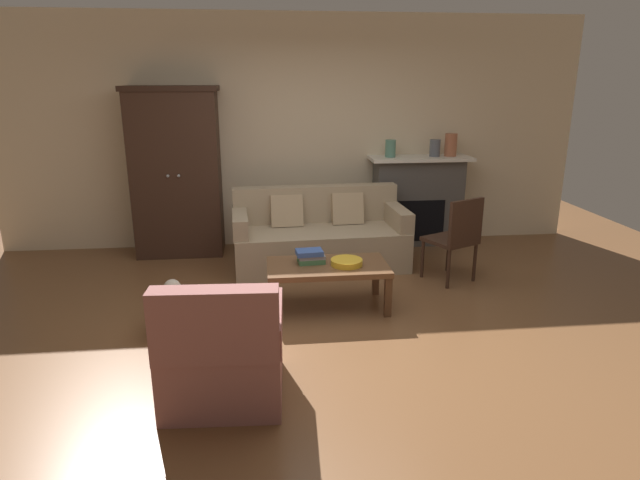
{
  "coord_description": "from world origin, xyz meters",
  "views": [
    {
      "loc": [
        -0.42,
        -4.24,
        2.05
      ],
      "look_at": [
        0.13,
        0.73,
        0.55
      ],
      "focal_mm": 30.37,
      "sensor_mm": 36.0,
      "label": 1
    }
  ],
  "objects": [
    {
      "name": "ground_plane",
      "position": [
        0.0,
        0.0,
        0.0
      ],
      "size": [
        9.6,
        9.6,
        0.0
      ],
      "primitive_type": "plane",
      "color": "brown"
    },
    {
      "name": "back_wall",
      "position": [
        0.0,
        2.55,
        1.4
      ],
      "size": [
        7.2,
        0.1,
        2.8
      ],
      "primitive_type": "cube",
      "color": "beige",
      "rests_on": "ground"
    },
    {
      "name": "fireplace",
      "position": [
        1.55,
        2.3,
        0.57
      ],
      "size": [
        1.26,
        0.48,
        1.12
      ],
      "color": "#4C4947",
      "rests_on": "ground"
    },
    {
      "name": "armoire",
      "position": [
        -1.4,
        2.22,
        0.99
      ],
      "size": [
        1.06,
        0.57,
        1.97
      ],
      "color": "#382319",
      "rests_on": "ground"
    },
    {
      "name": "couch",
      "position": [
        0.22,
        1.59,
        0.32
      ],
      "size": [
        1.96,
        0.94,
        0.86
      ],
      "color": "tan",
      "rests_on": "ground"
    },
    {
      "name": "coffee_table",
      "position": [
        0.16,
        0.38,
        0.37
      ],
      "size": [
        1.1,
        0.6,
        0.42
      ],
      "color": "brown",
      "rests_on": "ground"
    },
    {
      "name": "fruit_bowl",
      "position": [
        0.33,
        0.35,
        0.45
      ],
      "size": [
        0.29,
        0.29,
        0.05
      ],
      "primitive_type": "cylinder",
      "color": "gold",
      "rests_on": "coffee_table"
    },
    {
      "name": "book_stack",
      "position": [
        0.01,
        0.45,
        0.48
      ],
      "size": [
        0.27,
        0.2,
        0.12
      ],
      "color": "#427A4C",
      "rests_on": "coffee_table"
    },
    {
      "name": "mantel_vase_jade",
      "position": [
        1.17,
        2.28,
        1.22
      ],
      "size": [
        0.13,
        0.13,
        0.21
      ],
      "primitive_type": "cylinder",
      "color": "slate",
      "rests_on": "fireplace"
    },
    {
      "name": "mantel_vase_slate",
      "position": [
        1.73,
        2.28,
        1.22
      ],
      "size": [
        0.13,
        0.13,
        0.21
      ],
      "primitive_type": "cylinder",
      "color": "#565B66",
      "rests_on": "fireplace"
    },
    {
      "name": "mantel_vase_terracotta",
      "position": [
        1.93,
        2.28,
        1.26
      ],
      "size": [
        0.15,
        0.15,
        0.28
      ],
      "primitive_type": "cylinder",
      "color": "#A86042",
      "rests_on": "fireplace"
    },
    {
      "name": "armchair_near_left",
      "position": [
        -0.7,
        -1.02,
        0.32
      ],
      "size": [
        0.82,
        0.81,
        0.88
      ],
      "color": "#935B56",
      "rests_on": "ground"
    },
    {
      "name": "side_chair_wooden",
      "position": [
        1.56,
        0.89,
        0.51
      ],
      "size": [
        0.59,
        0.59,
        0.9
      ],
      "color": "#382319",
      "rests_on": "ground"
    },
    {
      "name": "dog",
      "position": [
        -1.25,
        0.04,
        0.25
      ],
      "size": [
        0.27,
        0.57,
        0.39
      ],
      "color": "beige",
      "rests_on": "ground"
    }
  ]
}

